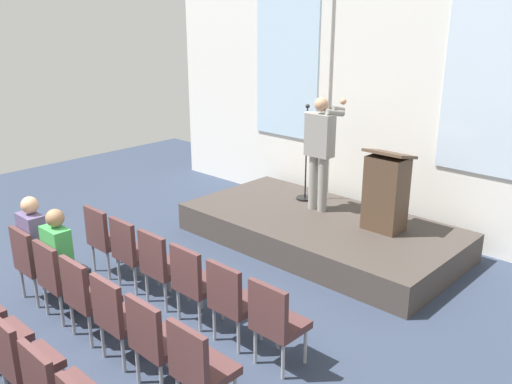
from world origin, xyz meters
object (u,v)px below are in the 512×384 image
at_px(audience_r1_c1, 63,257).
at_px(speaker, 320,146).
at_px(mic_stand, 305,179).
at_px(chair_r0_c0, 105,236).
at_px(chair_r0_c4, 232,298).
at_px(chair_r0_c5, 275,319).
at_px(chair_r0_c1, 131,249).
at_px(chair_r0_c2, 161,263).
at_px(chair_r1_c0, 33,260).
at_px(chair_r1_c1, 58,275).
at_px(chair_r1_c2, 86,293).
at_px(chair_r1_c4, 155,337).
at_px(chair_r1_c5, 199,365).
at_px(lectern, 386,192).
at_px(audience_r1_c0, 38,242).
at_px(chair_r2_c3, 20,358).
at_px(chair_r0_c3, 194,280).
at_px(chair_r1_c3, 118,314).

bearing_deg(audience_r1_c1, speaker, 80.76).
relative_size(mic_stand, chair_r0_c0, 1.65).
bearing_deg(mic_stand, chair_r0_c4, -63.72).
distance_m(mic_stand, chair_r0_c5, 3.91).
relative_size(chair_r0_c1, chair_r0_c2, 1.00).
relative_size(speaker, chair_r1_c0, 1.85).
bearing_deg(chair_r0_c2, mic_stand, 97.14).
relative_size(chair_r1_c1, chair_r1_c2, 1.00).
distance_m(chair_r0_c5, chair_r1_c1, 2.57).
distance_m(chair_r1_c4, chair_r1_c5, 0.60).
bearing_deg(chair_r1_c1, speaker, 80.94).
xyz_separation_m(chair_r1_c2, chair_r1_c5, (1.79, 0.00, 0.00)).
bearing_deg(chair_r1_c0, chair_r1_c5, 0.00).
bearing_deg(chair_r0_c2, chair_r0_c1, 180.00).
bearing_deg(lectern, chair_r1_c0, -121.13).
relative_size(chair_r0_c2, chair_r1_c0, 1.00).
height_order(audience_r1_c0, audience_r1_c1, audience_r1_c0).
distance_m(chair_r0_c4, chair_r2_c3, 2.04).
bearing_deg(chair_r0_c3, chair_r0_c0, 180.00).
xyz_separation_m(chair_r0_c1, chair_r1_c0, (-0.60, -0.98, 0.00)).
bearing_deg(chair_r0_c3, speaker, 100.58).
height_order(chair_r0_c3, audience_r1_c1, audience_r1_c1).
xyz_separation_m(lectern, chair_r0_c5, (0.59, -2.98, -0.44)).
bearing_deg(chair_r2_c3, chair_r1_c4, 58.62).
bearing_deg(chair_r1_c4, chair_r0_c4, 90.00).
bearing_deg(audience_r1_c0, chair_r1_c0, -90.00).
bearing_deg(chair_r1_c5, audience_r1_c0, 178.43).
height_order(chair_r0_c0, chair_r0_c2, same).
bearing_deg(chair_r1_c5, lectern, 98.46).
distance_m(mic_stand, audience_r1_c1, 4.13).
distance_m(chair_r1_c0, chair_r1_c5, 2.98).
bearing_deg(chair_r2_c3, chair_r1_c1, 140.66).
distance_m(chair_r0_c2, chair_r2_c3, 2.04).
bearing_deg(chair_r1_c3, lectern, 81.33).
height_order(chair_r0_c1, chair_r0_c2, same).
distance_m(mic_stand, audience_r1_c0, 4.20).
bearing_deg(chair_r0_c2, chair_r1_c3, -58.62).
bearing_deg(chair_r1_c3, chair_r2_c3, -90.00).
height_order(chair_r0_c4, chair_r1_c2, same).
xyz_separation_m(chair_r0_c1, chair_r1_c3, (1.19, -0.98, 0.00)).
bearing_deg(mic_stand, chair_r1_c3, -76.63).
xyz_separation_m(chair_r0_c4, chair_r1_c0, (-2.38, -0.98, 0.00)).
relative_size(chair_r0_c4, chair_r0_c5, 1.00).
xyz_separation_m(chair_r0_c3, audience_r1_c0, (-1.79, -0.89, 0.19)).
bearing_deg(speaker, chair_r1_c0, -107.20).
bearing_deg(chair_r0_c1, chair_r1_c0, -121.38).
bearing_deg(speaker, chair_r0_c2, -90.70).
xyz_separation_m(chair_r0_c0, chair_r2_c3, (1.79, -1.95, 0.00)).
height_order(chair_r1_c0, chair_r2_c3, same).
distance_m(chair_r0_c1, chair_r1_c4, 2.04).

